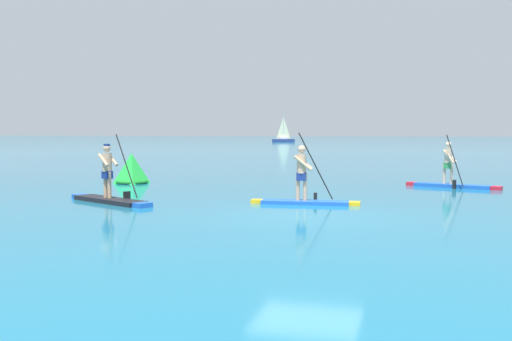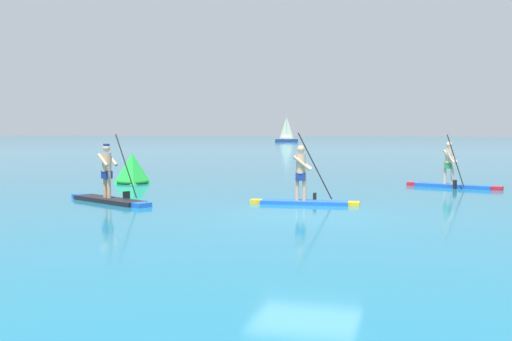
{
  "view_description": "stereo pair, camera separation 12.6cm",
  "coord_description": "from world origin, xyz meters",
  "px_view_note": "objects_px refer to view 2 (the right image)",
  "views": [
    {
      "loc": [
        2.43,
        -13.74,
        2.02
      ],
      "look_at": [
        -2.72,
        5.43,
        0.7
      ],
      "focal_mm": 41.73,
      "sensor_mm": 36.0,
      "label": 1
    },
    {
      "loc": [
        2.56,
        -13.71,
        2.02
      ],
      "look_at": [
        -2.72,
        5.43,
        0.7
      ],
      "focal_mm": 41.73,
      "sensor_mm": 36.0,
      "label": 2
    }
  ],
  "objects_px": {
    "paddleboarder_far_right": "(452,179)",
    "sailboat_left_horizon": "(287,138)",
    "race_marker_buoy": "(132,170)",
    "paddleboarder_near_left": "(109,191)",
    "paddleboarder_mid_center": "(304,191)"
  },
  "relations": [
    {
      "from": "race_marker_buoy",
      "to": "paddleboarder_mid_center",
      "type": "bearing_deg",
      "value": -31.83
    },
    {
      "from": "paddleboarder_mid_center",
      "to": "sailboat_left_horizon",
      "type": "distance_m",
      "value": 92.51
    },
    {
      "from": "paddleboarder_mid_center",
      "to": "paddleboarder_near_left",
      "type": "bearing_deg",
      "value": -172.57
    },
    {
      "from": "paddleboarder_far_right",
      "to": "sailboat_left_horizon",
      "type": "xyz_separation_m",
      "value": [
        -24.67,
        84.08,
        0.46
      ]
    },
    {
      "from": "paddleboarder_far_right",
      "to": "sailboat_left_horizon",
      "type": "distance_m",
      "value": 87.62
    },
    {
      "from": "paddleboarder_near_left",
      "to": "race_marker_buoy",
      "type": "height_order",
      "value": "paddleboarder_near_left"
    },
    {
      "from": "paddleboarder_far_right",
      "to": "race_marker_buoy",
      "type": "distance_m",
      "value": 11.96
    },
    {
      "from": "sailboat_left_horizon",
      "to": "race_marker_buoy",
      "type": "bearing_deg",
      "value": -110.33
    },
    {
      "from": "paddleboarder_mid_center",
      "to": "race_marker_buoy",
      "type": "xyz_separation_m",
      "value": [
        -7.66,
        4.76,
        0.14
      ]
    },
    {
      "from": "paddleboarder_far_right",
      "to": "sailboat_left_horizon",
      "type": "height_order",
      "value": "sailboat_left_horizon"
    },
    {
      "from": "paddleboarder_far_right",
      "to": "sailboat_left_horizon",
      "type": "relative_size",
      "value": 0.61
    },
    {
      "from": "race_marker_buoy",
      "to": "paddleboarder_near_left",
      "type": "bearing_deg",
      "value": -68.85
    },
    {
      "from": "paddleboarder_far_right",
      "to": "race_marker_buoy",
      "type": "height_order",
      "value": "paddleboarder_far_right"
    },
    {
      "from": "paddleboarder_far_right",
      "to": "race_marker_buoy",
      "type": "bearing_deg",
      "value": -153.43
    },
    {
      "from": "paddleboarder_mid_center",
      "to": "race_marker_buoy",
      "type": "distance_m",
      "value": 9.02
    }
  ]
}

